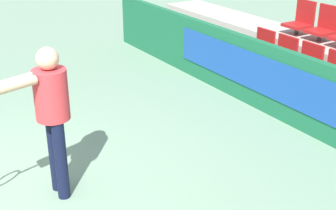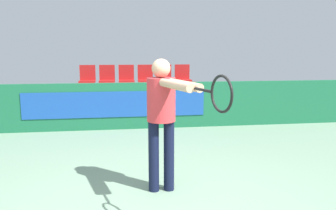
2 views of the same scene
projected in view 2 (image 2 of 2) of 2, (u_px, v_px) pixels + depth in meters
name	position (u px, v px, depth m)	size (l,w,h in m)	color
barrier_wall	(139.00, 106.00, 7.29)	(9.95, 0.14, 1.03)	#19603D
bleacher_tier_front	(138.00, 115.00, 7.86)	(9.55, 0.89, 0.39)	#ADA89E
bleacher_tier_middle	(137.00, 102.00, 8.70)	(9.55, 0.89, 0.78)	#ADA89E
stadium_chair_0	(84.00, 97.00, 7.73)	(0.41, 0.39, 0.58)	#333333
stadium_chair_1	(106.00, 97.00, 7.80)	(0.41, 0.39, 0.58)	#333333
stadium_chair_2	(127.00, 96.00, 7.87)	(0.41, 0.39, 0.58)	#333333
stadium_chair_3	(148.00, 96.00, 7.94)	(0.41, 0.39, 0.58)	#333333
stadium_chair_4	(169.00, 96.00, 8.01)	(0.41, 0.39, 0.58)	#333333
stadium_chair_5	(189.00, 95.00, 8.08)	(0.41, 0.39, 0.58)	#333333
stadium_chair_6	(87.00, 78.00, 8.53)	(0.41, 0.39, 0.58)	#333333
stadium_chair_7	(107.00, 78.00, 8.60)	(0.41, 0.39, 0.58)	#333333
stadium_chair_8	(126.00, 77.00, 8.67)	(0.41, 0.39, 0.58)	#333333
stadium_chair_9	(146.00, 77.00, 8.74)	(0.41, 0.39, 0.58)	#333333
stadium_chair_10	(164.00, 77.00, 8.82)	(0.41, 0.39, 0.58)	#333333
stadium_chair_11	(183.00, 77.00, 8.89)	(0.41, 0.39, 0.58)	#333333
tennis_player	(164.00, 110.00, 3.86)	(0.58, 1.57, 1.63)	black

